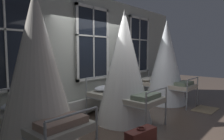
# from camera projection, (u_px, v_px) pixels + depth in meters

# --- Properties ---
(ground) EXTENTS (20.42, 20.42, 0.00)m
(ground) POSITION_uv_depth(u_px,v_px,m) (126.00, 121.00, 4.90)
(ground) COLOR #4C3D33
(back_wall_with_windows) EXTENTS (8.88, 0.10, 3.20)m
(back_wall_with_windows) POSITION_uv_depth(u_px,v_px,m) (91.00, 54.00, 5.55)
(back_wall_with_windows) COLOR #B2B7AD
(back_wall_with_windows) RESTS_ON ground
(window_bank) EXTENTS (5.71, 0.10, 2.80)m
(window_bank) POSITION_uv_depth(u_px,v_px,m) (94.00, 72.00, 5.51)
(window_bank) COLOR black
(window_bank) RESTS_ON ground
(cot_first) EXTENTS (1.36, 1.81, 2.66)m
(cot_first) POSITION_uv_depth(u_px,v_px,m) (37.00, 76.00, 3.17)
(cot_first) COLOR #9EA3A8
(cot_first) RESTS_ON ground
(cot_second) EXTENTS (1.36, 1.83, 2.65)m
(cot_second) POSITION_uv_depth(u_px,v_px,m) (124.00, 68.00, 4.81)
(cot_second) COLOR #9EA3A8
(cot_second) RESTS_ON ground
(cot_third) EXTENTS (1.36, 1.82, 2.68)m
(cot_third) POSITION_uv_depth(u_px,v_px,m) (166.00, 63.00, 6.56)
(cot_third) COLOR #9EA3A8
(cot_third) RESTS_ON ground
(rug_third) EXTENTS (0.82, 0.59, 0.01)m
(rug_third) POSITION_uv_depth(u_px,v_px,m) (205.00, 109.00, 5.85)
(rug_third) COLOR #8E7A5B
(rug_third) RESTS_ON ground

